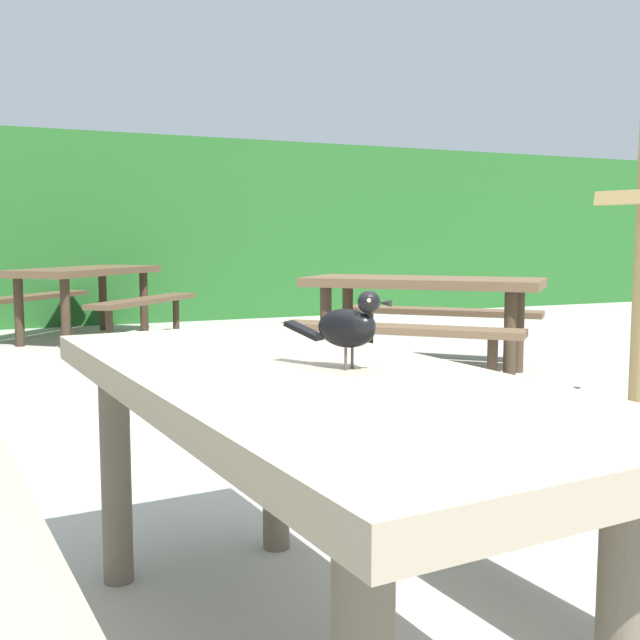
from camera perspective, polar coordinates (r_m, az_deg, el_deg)
name	(u,v)px	position (r m, az deg, el deg)	size (l,w,h in m)	color
ground_plane	(351,637)	(2.18, 2.34, -22.49)	(60.00, 60.00, 0.00)	#A3A099
hedge_wall	(51,230)	(10.51, -19.41, 6.34)	(28.00, 2.03, 2.30)	#235B23
picnic_table_foreground	(301,446)	(1.82, -1.42, -9.39)	(1.82, 1.86, 0.74)	gray
bird_grackle	(350,325)	(1.76, 2.26, -0.40)	(0.17, 0.26, 0.18)	black
picnic_table_mid_left	(422,301)	(6.00, 7.63, 1.38)	(2.40, 2.40, 0.74)	brown
picnic_table_mid_right	(85,285)	(8.34, -17.06, 2.47)	(2.39, 2.39, 0.74)	brown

